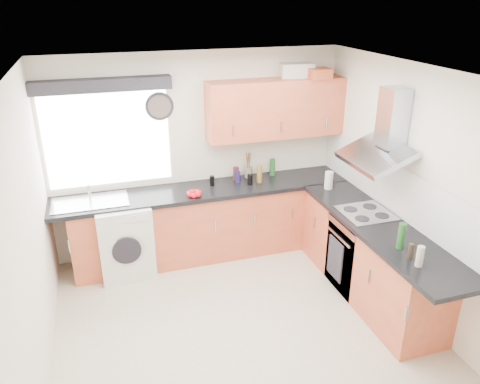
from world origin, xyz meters
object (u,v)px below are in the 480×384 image
object	(u,v)px
extractor_hood	(384,136)
washing_machine	(125,238)
oven	(361,253)
upper_cabinets	(276,108)

from	to	relation	value
extractor_hood	washing_machine	size ratio (longest dim) A/B	0.88
extractor_hood	oven	bearing A→B (deg)	180.00
oven	upper_cabinets	bearing A→B (deg)	112.54
washing_machine	upper_cabinets	bearing A→B (deg)	3.89
oven	washing_machine	distance (m)	2.73
upper_cabinets	washing_machine	xyz separation A→B (m)	(-1.95, -0.23, -1.35)
oven	extractor_hood	world-z (taller)	extractor_hood
oven	upper_cabinets	size ratio (longest dim) A/B	0.50
upper_cabinets	extractor_hood	bearing A→B (deg)	-63.87
washing_machine	oven	bearing A→B (deg)	-26.45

